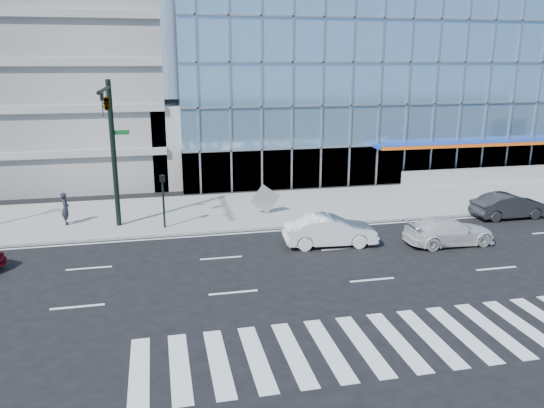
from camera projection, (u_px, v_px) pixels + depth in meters
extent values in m
plane|color=black|center=(341.00, 249.00, 26.46)|extent=(160.00, 160.00, 0.00)
cube|color=gray|center=(299.00, 206.00, 33.98)|extent=(120.00, 8.00, 0.15)
cube|color=#7DACD1|center=(389.00, 78.00, 51.93)|extent=(42.00, 26.00, 15.00)
cube|color=gray|center=(12.00, 50.00, 44.21)|extent=(24.00, 24.00, 20.00)
cube|color=gray|center=(191.00, 141.00, 41.40)|extent=(6.00, 8.00, 6.00)
cylinder|color=black|center=(114.00, 155.00, 28.75)|extent=(0.28, 0.28, 8.00)
cylinder|color=black|center=(104.00, 90.00, 25.17)|extent=(0.18, 5.60, 0.18)
imported|color=black|center=(102.00, 105.00, 24.00)|extent=(0.18, 0.22, 1.10)
imported|color=black|center=(106.00, 101.00, 26.08)|extent=(0.48, 2.24, 0.90)
cube|color=#0C591E|center=(121.00, 132.00, 28.53)|extent=(0.90, 0.05, 0.25)
cylinder|color=black|center=(163.00, 201.00, 28.97)|extent=(0.12, 0.12, 3.00)
cube|color=black|center=(162.00, 179.00, 28.49)|extent=(0.30, 0.25, 0.35)
imported|color=silver|center=(449.00, 231.00, 26.98)|extent=(4.72, 1.96, 1.36)
imported|color=silver|center=(330.00, 231.00, 26.77)|extent=(4.81, 2.01, 1.55)
imported|color=black|center=(509.00, 206.00, 31.51)|extent=(4.50, 1.61, 1.48)
imported|color=black|center=(65.00, 209.00, 29.69)|extent=(0.56, 0.74, 1.84)
cube|color=gray|center=(265.00, 199.00, 31.82)|extent=(1.82, 0.11, 1.82)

